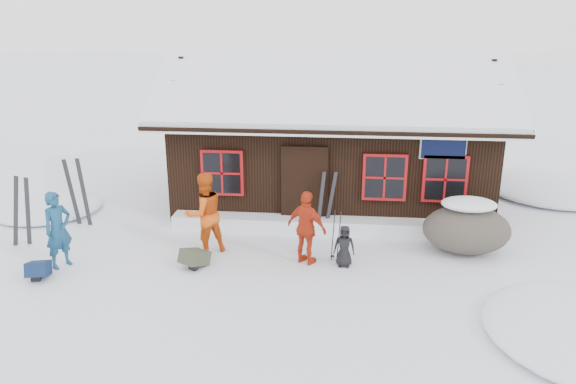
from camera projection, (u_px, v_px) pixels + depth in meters
name	position (u px, v px, depth m)	size (l,w,h in m)	color
ground	(252.00, 269.00, 11.63)	(120.00, 120.00, 0.00)	white
mountain_hut	(332.00, 142.00, 15.71)	(8.90, 6.09, 4.42)	black
snow_drift	(328.00, 224.00, 13.56)	(7.60, 0.60, 0.35)	white
snow_mounds	(334.00, 238.00, 13.24)	(20.60, 13.20, 0.48)	white
skier_teal	(58.00, 230.00, 11.53)	(0.60, 0.39, 1.64)	navy
skier_orange_left	(204.00, 213.00, 12.16)	(0.89, 0.69, 1.83)	#CF4B0E
skier_orange_right	(307.00, 228.00, 11.68)	(0.93, 0.39, 1.59)	#B62D12
skier_crouched	(344.00, 246.00, 11.64)	(0.44, 0.29, 0.90)	black
boulder	(467.00, 228.00, 12.31)	(1.90, 1.42, 1.12)	#544C43
ski_pair_left	(22.00, 212.00, 12.59)	(0.59, 0.15, 1.68)	black
ski_pair_mid	(78.00, 193.00, 13.79)	(0.56, 0.16, 1.75)	black
ski_pair_right	(326.00, 203.00, 13.35)	(0.50, 0.26, 1.56)	black
ski_poles	(336.00, 236.00, 11.90)	(0.21, 0.10, 1.16)	black
backpack_blue	(39.00, 272.00, 11.20)	(0.39, 0.52, 0.28)	#0F2043
backpack_olive	(195.00, 260.00, 11.69)	(0.42, 0.55, 0.30)	#3A3F2D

